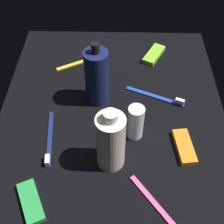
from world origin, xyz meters
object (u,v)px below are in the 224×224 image
Objects in this scene: deodorant_stick at (135,122)px; snack_bar_orange at (184,147)px; lotion_bottle at (97,77)px; bodywash_bottle at (109,141)px; toothbrush_blue at (158,97)px; toothbrush_pink at (160,209)px; snack_bar_green at (31,202)px; snack_bar_lime at (154,54)px; toothbrush_navy at (49,141)px; toothbrush_yellow at (85,60)px.

snack_bar_orange is (4.16, 12.65, -4.41)cm from deodorant_stick.
lotion_bottle is 1.08× the size of bodywash_bottle.
lotion_bottle reaches higher than deodorant_stick.
toothbrush_blue is 1.64× the size of snack_bar_orange.
toothbrush_pink reaches higher than snack_bar_green.
bodywash_bottle is 1.76× the size of snack_bar_green.
toothbrush_blue is 1.64× the size of snack_bar_lime.
lotion_bottle is 1.10× the size of toothbrush_navy.
bodywash_bottle is at bearing -85.21° from snack_bar_orange.
toothbrush_pink reaches higher than snack_bar_lime.
snack_bar_orange is (17.81, 5.20, 0.14)cm from toothbrush_blue.
deodorant_stick is at bearing 15.57° from snack_bar_lime.
snack_bar_orange is at bearing 155.86° from toothbrush_pink.
toothbrush_pink is 28.91cm from snack_bar_green.
bodywash_bottle is 27.11cm from toothbrush_blue.
snack_bar_orange is 1.00× the size of snack_bar_green.
bodywash_bottle is at bearing 9.67° from snack_bar_lime.
lotion_bottle reaches higher than bodywash_bottle.
toothbrush_blue reaches higher than snack_bar_lime.
toothbrush_yellow reaches higher than snack_bar_green.
bodywash_bottle reaches higher than toothbrush_navy.
toothbrush_navy is at bearing 149.45° from snack_bar_green.
toothbrush_pink is at bearing 13.91° from deodorant_stick.
lotion_bottle reaches higher than snack_bar_lime.
toothbrush_yellow is 44.52cm from snack_bar_orange.
toothbrush_yellow reaches higher than snack_bar_lime.
snack_bar_lime is (-41.68, 13.93, -7.56)cm from bodywash_bottle.
deodorant_stick is 34.49cm from snack_bar_lime.
bodywash_bottle is (21.33, 4.03, -0.35)cm from lotion_bottle.
deodorant_stick is 0.68× the size of toothbrush_pink.
deodorant_stick is 31.31cm from snack_bar_green.
toothbrush_yellow and toothbrush_navy have the same top height.
lotion_bottle reaches higher than toothbrush_yellow.
toothbrush_navy is (16.59, -29.78, 0.00)cm from toothbrush_blue.
snack_bar_orange is at bearing 88.01° from toothbrush_navy.
snack_bar_green is at bearing -49.95° from deodorant_stick.
toothbrush_blue and toothbrush_navy have the same top height.
lotion_bottle is at bearing -155.19° from toothbrush_pink.
toothbrush_yellow and toothbrush_pink have the same top height.
lotion_bottle is 1.20× the size of toothbrush_yellow.
snack_bar_lime is at bearing 167.41° from deodorant_stick.
bodywash_bottle reaches higher than toothbrush_blue.
lotion_bottle is 1.31× the size of toothbrush_pink.
toothbrush_blue is at bearing 28.15° from snack_bar_lime.
toothbrush_navy is (-5.34, -15.85, -7.71)cm from bodywash_bottle.
bodywash_bottle is at bearing -32.41° from toothbrush_blue.
toothbrush_pink is (12.58, 11.64, -7.71)cm from bodywash_bottle.
lotion_bottle reaches higher than toothbrush_navy.
deodorant_stick is at bearing 97.51° from toothbrush_navy.
snack_bar_lime is at bearing 97.88° from toothbrush_yellow.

